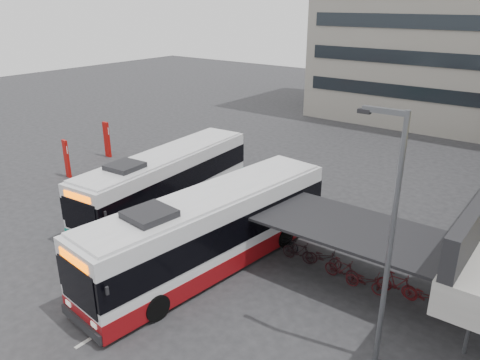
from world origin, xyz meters
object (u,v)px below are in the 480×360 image
Objects in this scene: bus_main at (211,231)px; lamp_post at (389,230)px; bus_teal at (167,181)px; pedestrian at (191,195)px.

bus_main is 8.83m from lamp_post.
bus_main is 6.93m from bus_teal.
lamp_post is at bearing -2.42° from bus_main.
bus_teal is at bearing 161.14° from lamp_post.
bus_main is at bearing -93.89° from pedestrian.
bus_teal reaches higher than pedestrian.
bus_teal is (-6.14, 3.21, -0.10)m from bus_main.
bus_main is 8.59× the size of pedestrian.
bus_teal is 15.32m from lamp_post.
pedestrian is (-5.14, 4.12, -1.01)m from bus_main.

